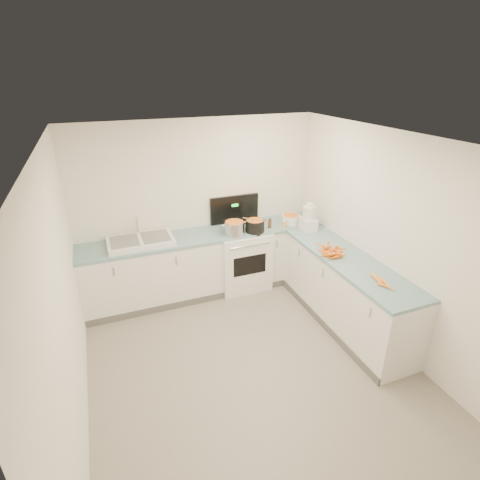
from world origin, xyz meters
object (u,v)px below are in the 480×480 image
object	(u,v)px
food_processor	(309,219)
mixing_bowl	(291,219)
black_pot	(255,227)
spice_jar	(284,224)
steel_pot	(234,229)
extract_bottle	(270,224)
sink	(141,241)
stove	(241,257)

from	to	relation	value
food_processor	mixing_bowl	bearing A→B (deg)	109.81
black_pot	spice_jar	world-z (taller)	black_pot
mixing_bowl	food_processor	world-z (taller)	food_processor
steel_pot	extract_bottle	distance (m)	0.57
extract_bottle	sink	bearing A→B (deg)	175.84
steel_pot	sink	bearing A→B (deg)	172.67
sink	spice_jar	xyz separation A→B (m)	(2.06, -0.20, 0.01)
black_pot	stove	bearing A→B (deg)	131.60
extract_bottle	food_processor	bearing A→B (deg)	-28.48
black_pot	food_processor	size ratio (longest dim) A/B	0.67
steel_pot	food_processor	xyz separation A→B (m)	(1.06, -0.24, 0.09)
black_pot	extract_bottle	size ratio (longest dim) A/B	2.16
steel_pot	food_processor	size ratio (longest dim) A/B	0.71
sink	food_processor	world-z (taller)	food_processor
extract_bottle	food_processor	distance (m)	0.57
sink	black_pot	xyz separation A→B (m)	(1.60, -0.18, 0.04)
sink	mixing_bowl	size ratio (longest dim) A/B	3.16
sink	black_pot	world-z (taller)	sink
spice_jar	mixing_bowl	bearing A→B (deg)	34.43
mixing_bowl	spice_jar	distance (m)	0.21
steel_pot	mixing_bowl	bearing A→B (deg)	5.04
steel_pot	extract_bottle	bearing A→B (deg)	3.06
black_pot	mixing_bowl	world-z (taller)	black_pot
sink	mixing_bowl	world-z (taller)	sink
sink	extract_bottle	world-z (taller)	sink
extract_bottle	stove	bearing A→B (deg)	163.61
steel_pot	spice_jar	world-z (taller)	steel_pot
spice_jar	food_processor	size ratio (longest dim) A/B	0.25
black_pot	extract_bottle	bearing A→B (deg)	9.68
stove	sink	xyz separation A→B (m)	(-1.45, 0.02, 0.50)
food_processor	black_pot	bearing A→B (deg)	163.54
steel_pot	food_processor	bearing A→B (deg)	-12.53
sink	black_pot	size ratio (longest dim) A/B	3.16
sink	extract_bottle	size ratio (longest dim) A/B	6.82
extract_bottle	food_processor	world-z (taller)	food_processor
stove	mixing_bowl	world-z (taller)	stove
mixing_bowl	spice_jar	bearing A→B (deg)	-145.57
sink	food_processor	xyz separation A→B (m)	(2.35, -0.40, 0.14)
sink	black_pot	bearing A→B (deg)	-6.41
stove	food_processor	size ratio (longest dim) A/B	3.36
black_pot	food_processor	bearing A→B (deg)	-16.46
sink	spice_jar	size ratio (longest dim) A/B	8.36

